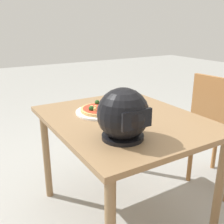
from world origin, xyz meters
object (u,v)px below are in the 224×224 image
(motorcycle_helmet, at_px, (123,115))
(chair_side, at_px, (220,128))
(dining_table, at_px, (124,131))
(pizza, at_px, (101,109))

(motorcycle_helmet, relative_size, chair_side, 0.29)
(dining_table, relative_size, chair_side, 1.14)
(dining_table, bearing_deg, pizza, -64.82)
(dining_table, distance_m, motorcycle_helmet, 0.37)
(pizza, distance_m, motorcycle_helmet, 0.43)
(dining_table, height_order, pizza, pizza)
(pizza, height_order, motorcycle_helmet, motorcycle_helmet)
(dining_table, xyz_separation_m, pizza, (0.07, -0.16, 0.11))
(motorcycle_helmet, bearing_deg, chair_side, -171.48)
(motorcycle_helmet, xyz_separation_m, chair_side, (-0.96, -0.14, -0.32))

